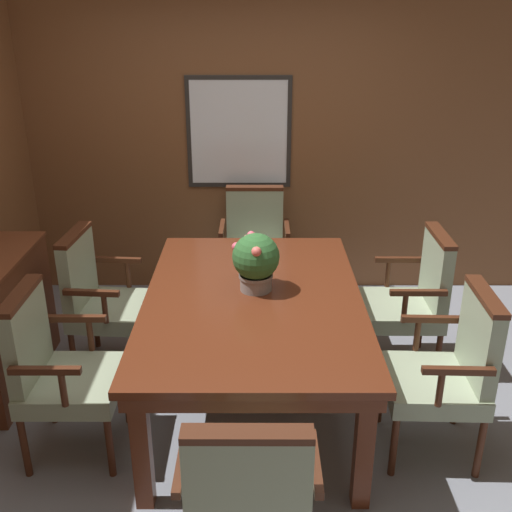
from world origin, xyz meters
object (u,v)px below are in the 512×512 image
(dining_table, at_px, (256,309))
(chair_head_far, at_px, (257,244))
(chair_right_far, at_px, (416,296))
(sideboard_cabinet, at_px, (0,323))
(chair_right_near, at_px, (452,368))
(chair_left_near, at_px, (59,367))
(chair_left_far, at_px, (103,295))
(potted_plant, at_px, (258,260))
(chair_head_near, at_px, (251,500))

(dining_table, bearing_deg, chair_head_far, 89.82)
(chair_right_far, xyz_separation_m, sideboard_cabinet, (-2.78, -0.21, -0.09))
(chair_head_far, bearing_deg, chair_right_near, -59.62)
(dining_table, distance_m, chair_left_near, 1.17)
(chair_right_far, bearing_deg, chair_right_near, -0.61)
(chair_left_far, distance_m, potted_plant, 1.19)
(chair_head_near, bearing_deg, sideboard_cabinet, -43.94)
(chair_left_near, xyz_separation_m, chair_right_far, (2.17, 0.88, 0.00))
(chair_left_far, height_order, sideboard_cabinet, chair_left_far)
(chair_left_far, bearing_deg, chair_head_far, -42.72)
(dining_table, bearing_deg, potted_plant, 80.71)
(chair_right_far, bearing_deg, potted_plant, -72.16)
(chair_left_far, distance_m, sideboard_cabinet, 0.68)
(chair_right_far, relative_size, chair_head_near, 1.00)
(chair_head_far, relative_size, chair_left_far, 1.00)
(sideboard_cabinet, bearing_deg, chair_right_far, 4.41)
(dining_table, relative_size, chair_right_far, 1.96)
(chair_left_near, bearing_deg, chair_right_far, -68.03)
(chair_right_near, bearing_deg, chair_head_far, -148.05)
(dining_table, distance_m, chair_right_far, 1.18)
(dining_table, xyz_separation_m, sideboard_cabinet, (-1.69, 0.22, -0.22))
(chair_left_far, xyz_separation_m, potted_plant, (1.06, -0.34, 0.41))
(dining_table, height_order, chair_left_near, chair_left_near)
(chair_head_near, bearing_deg, chair_left_far, -60.42)
(chair_head_far, bearing_deg, sideboard_cabinet, -144.65)
(chair_head_near, distance_m, chair_left_far, 2.11)
(chair_right_far, bearing_deg, chair_head_near, -30.72)
(dining_table, height_order, potted_plant, potted_plant)
(chair_left_near, bearing_deg, chair_left_far, -2.03)
(dining_table, height_order, chair_head_near, chair_head_near)
(chair_right_near, relative_size, sideboard_cabinet, 0.94)
(chair_head_near, xyz_separation_m, potted_plant, (0.03, 1.50, 0.41))
(dining_table, bearing_deg, sideboard_cabinet, 172.65)
(potted_plant, xyz_separation_m, sideboard_cabinet, (-1.70, 0.13, -0.50))
(chair_head_far, height_order, chair_left_far, same)
(chair_right_near, distance_m, sideboard_cabinet, 2.84)
(chair_left_far, bearing_deg, chair_right_near, -107.90)
(chair_head_far, distance_m, sideboard_cabinet, 2.07)
(chair_right_far, bearing_deg, sideboard_cabinet, -85.26)
(dining_table, bearing_deg, chair_left_far, 157.59)
(dining_table, xyz_separation_m, potted_plant, (0.02, 0.09, 0.28))
(chair_head_far, xyz_separation_m, chair_left_far, (-1.05, -0.97, 0.00))
(potted_plant, bearing_deg, chair_left_far, 162.26)
(chair_right_near, bearing_deg, chair_left_near, -88.23)
(potted_plant, bearing_deg, chair_right_near, -27.03)
(dining_table, distance_m, chair_head_near, 1.41)
(chair_head_near, height_order, potted_plant, potted_plant)
(chair_left_far, xyz_separation_m, sideboard_cabinet, (-0.64, -0.21, -0.09))
(chair_head_near, height_order, chair_head_far, same)
(chair_left_near, height_order, chair_right_far, same)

